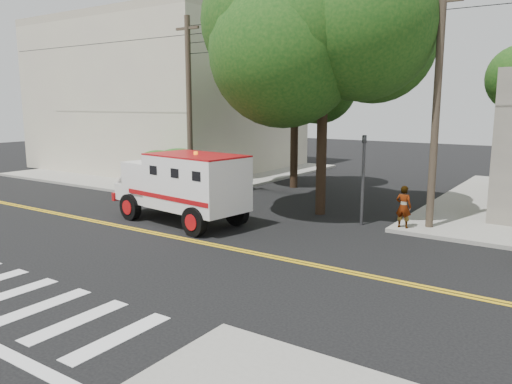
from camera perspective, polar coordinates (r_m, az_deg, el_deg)
The scene contains 12 objects.
ground at distance 17.78m, azimuth -6.64°, elevation -5.69°, with size 100.00×100.00×0.00m, color black.
sidewalk_nw at distance 36.50m, azimuth -8.95°, elevation 2.50°, with size 17.00×17.00×0.15m, color gray.
building_left at distance 38.65m, azimuth -9.82°, elevation 10.44°, with size 16.00×14.00×10.00m, color beige.
utility_pole_left at distance 25.32m, azimuth -7.65°, elevation 9.29°, with size 0.28×0.28×9.00m, color #382D23.
utility_pole_right at distance 19.76m, azimuth 19.89°, elevation 8.58°, with size 0.28×0.28×9.00m, color #382D23.
tree_main at distance 21.41m, azimuth 8.50°, elevation 16.38°, with size 6.08×5.70×9.85m.
tree_left at distance 28.37m, azimuth 4.83°, elevation 11.90°, with size 4.48×4.20×7.70m.
traffic_signal at distance 20.13m, azimuth 12.17°, elevation 2.47°, with size 0.15×0.18×3.60m.
accessibility_sign at distance 26.08m, azimuth -8.22°, elevation 2.38°, with size 0.45×0.10×2.02m.
palm_planter at distance 27.21m, azimuth -9.53°, elevation 3.26°, with size 3.52×2.63×2.36m.
armored_truck at distance 20.34m, azimuth -8.36°, elevation 0.97°, with size 6.53×3.20×2.86m.
pedestrian_a at distance 19.68m, azimuth 16.51°, elevation -1.62°, with size 0.59×0.39×1.62m, color gray.
Camera 1 is at (11.21, -12.94, 4.81)m, focal length 35.00 mm.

